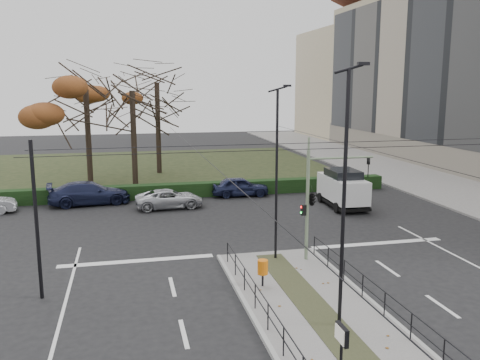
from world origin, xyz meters
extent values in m
plane|color=black|center=(0.00, 0.00, 0.00)|extent=(140.00, 140.00, 0.00)
cube|color=#63615E|center=(0.00, -2.50, 0.07)|extent=(4.40, 15.00, 0.14)
cube|color=#63615E|center=(18.00, 22.00, 0.07)|extent=(8.00, 90.00, 0.14)
cube|color=black|center=(-6.00, 32.00, 0.05)|extent=(38.00, 26.00, 0.10)
cube|color=black|center=(-6.00, 18.60, 0.50)|extent=(38.00, 1.00, 1.00)
cube|color=black|center=(21.95, 24.00, 9.90)|extent=(0.10, 50.96, 14.76)
cylinder|color=black|center=(-2.05, 4.00, 0.59)|extent=(0.04, 0.04, 0.90)
cylinder|color=black|center=(2.05, 4.00, 0.59)|extent=(0.04, 0.04, 0.90)
cylinder|color=black|center=(-2.05, -2.60, 1.04)|extent=(0.04, 13.20, 0.04)
cylinder|color=black|center=(2.05, -2.60, 1.04)|extent=(0.04, 13.20, 0.04)
cylinder|color=black|center=(-9.60, 2.00, 3.00)|extent=(0.14, 0.14, 6.00)
cylinder|color=black|center=(0.00, 1.00, 5.50)|extent=(20.00, 0.02, 0.02)
cylinder|color=black|center=(0.00, 3.00, 5.50)|extent=(20.00, 0.02, 0.02)
cylinder|color=black|center=(-3.50, -2.00, 5.30)|extent=(0.02, 34.00, 0.02)
cylinder|color=black|center=(3.50, -2.00, 5.30)|extent=(0.02, 34.00, 0.02)
cylinder|color=slate|center=(1.50, 3.58, 2.63)|extent=(0.15, 0.15, 4.98)
cylinder|color=slate|center=(3.03, 3.58, 4.73)|extent=(3.06, 0.10, 0.10)
imported|color=black|center=(4.37, 3.58, 4.25)|extent=(0.19, 0.21, 0.86)
imported|color=black|center=(1.71, 3.58, 3.01)|extent=(0.95, 1.94, 0.77)
cube|color=black|center=(1.33, 3.58, 2.44)|extent=(0.21, 0.15, 0.48)
sphere|color=#FF0C0C|center=(1.23, 3.58, 2.58)|extent=(0.11, 0.11, 0.11)
sphere|color=#0CE533|center=(1.23, 3.58, 2.32)|extent=(0.11, 0.11, 0.11)
cylinder|color=black|center=(-1.25, 0.97, 0.40)|extent=(0.08, 0.08, 0.52)
cylinder|color=#D1620C|center=(-1.25, 0.97, 0.92)|extent=(0.41, 0.41, 0.57)
cube|color=black|center=(-1.50, -6.97, 2.13)|extent=(0.10, 0.58, 0.44)
cube|color=silver|center=(-1.56, -6.97, 2.13)|extent=(0.02, 0.50, 0.37)
cylinder|color=black|center=(0.31, -2.84, 4.26)|extent=(0.12, 0.12, 8.24)
cube|color=black|center=(0.77, -2.84, 8.53)|extent=(0.36, 0.14, 0.10)
cylinder|color=black|center=(0.18, 4.00, 3.94)|extent=(0.11, 0.11, 7.61)
cube|color=black|center=(0.61, 4.00, 7.89)|extent=(0.33, 0.13, 0.10)
imported|color=#1B2040|center=(-8.83, 17.65, 0.78)|extent=(5.58, 2.79, 1.56)
imported|color=#B3B5BC|center=(-3.64, 15.45, 0.61)|extent=(4.54, 2.31, 1.23)
cube|color=silver|center=(7.55, 13.25, 1.25)|extent=(2.10, 4.68, 1.49)
cube|color=black|center=(7.55, 13.25, 2.14)|extent=(1.87, 2.60, 0.70)
cube|color=black|center=(7.55, 13.25, 0.30)|extent=(2.14, 4.77, 0.18)
cylinder|color=black|center=(8.47, 11.70, 0.33)|extent=(0.24, 0.67, 0.66)
cylinder|color=black|center=(6.53, 11.76, 0.33)|extent=(0.24, 0.67, 0.66)
cylinder|color=black|center=(8.58, 14.74, 0.33)|extent=(0.24, 0.67, 0.66)
cylinder|color=black|center=(6.64, 14.81, 0.33)|extent=(0.24, 0.67, 0.66)
cylinder|color=black|center=(-9.20, 24.92, 3.86)|extent=(0.44, 0.44, 7.53)
ellipsoid|color=#5B3215|center=(-9.20, 24.92, 7.63)|extent=(8.95, 8.95, 4.73)
cylinder|color=black|center=(-3.40, 28.92, 4.15)|extent=(0.44, 0.44, 8.10)
cylinder|color=black|center=(-5.66, 23.32, 3.82)|extent=(0.44, 0.44, 7.44)
imported|color=#1B2040|center=(1.68, 18.00, 0.71)|extent=(4.20, 1.81, 1.41)
camera|label=1|loc=(-6.28, -17.23, 7.87)|focal=38.00mm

